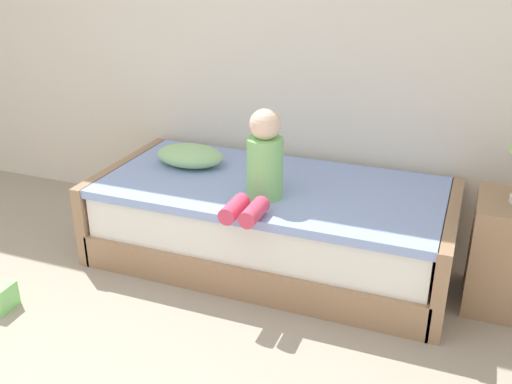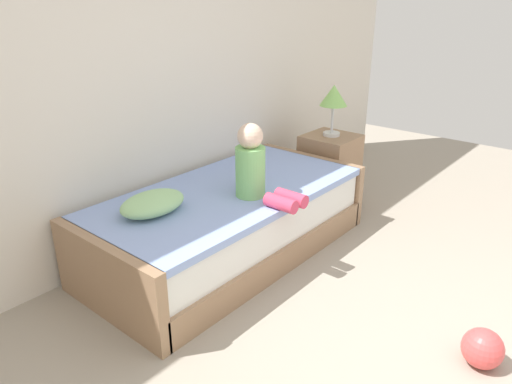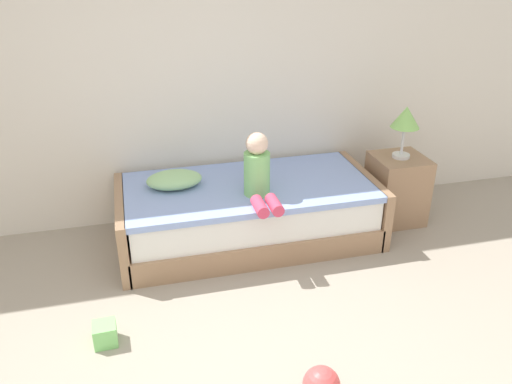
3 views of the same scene
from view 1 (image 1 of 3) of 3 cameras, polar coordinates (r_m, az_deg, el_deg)
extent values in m
cube|color=silver|center=(3.89, -2.80, 18.25)|extent=(7.20, 0.10, 2.90)
cube|color=#997556|center=(3.56, 1.47, -5.13)|extent=(2.00, 1.00, 0.20)
cube|color=white|center=(3.46, 1.50, -1.86)|extent=(1.94, 0.94, 0.25)
cube|color=#8CA5E0|center=(3.40, 1.53, 0.42)|extent=(1.98, 0.98, 0.05)
cube|color=#997556|center=(3.92, -12.66, -0.47)|extent=(0.07, 1.00, 0.50)
cube|color=#997556|center=(3.33, 18.30, -5.68)|extent=(0.07, 1.00, 0.50)
cylinder|color=#7FC672|center=(3.16, 0.88, 2.40)|extent=(0.20, 0.20, 0.34)
sphere|color=beige|center=(3.08, 0.91, 6.68)|extent=(0.17, 0.17, 0.17)
cylinder|color=#D83F60|center=(2.97, -2.15, -1.66)|extent=(0.09, 0.22, 0.09)
cylinder|color=#D83F60|center=(2.94, -0.18, -2.00)|extent=(0.09, 0.22, 0.09)
ellipsoid|color=#99CC8C|center=(3.67, -6.52, 3.59)|extent=(0.44, 0.30, 0.13)
camera|label=2|loc=(3.38, -56.88, 12.49)|focal=33.40mm
camera|label=3|loc=(2.11, -94.91, 11.39)|focal=36.29mm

